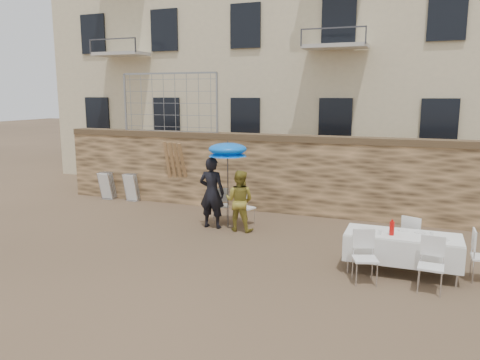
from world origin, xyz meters
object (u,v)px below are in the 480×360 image
(couple_chair_left, at_px, (221,205))
(chair_stack_left, at_px, (110,185))
(banquet_table, at_px, (403,236))
(woman_dress, at_px, (239,201))
(man_suit, at_px, (212,193))
(soda_bottle, at_px, (392,228))
(chair_stack_right, at_px, (133,187))
(umbrella, at_px, (228,152))
(table_chair_back, at_px, (414,238))
(table_chair_front_left, at_px, (365,258))
(table_chair_front_right, at_px, (431,266))
(couple_chair_right, at_px, (245,207))

(couple_chair_left, xyz_separation_m, chair_stack_left, (-4.53, 1.34, -0.02))
(banquet_table, bearing_deg, woman_dress, 158.40)
(man_suit, height_order, soda_bottle, man_suit)
(couple_chair_left, xyz_separation_m, chair_stack_right, (-3.63, 1.34, -0.02))
(man_suit, distance_m, umbrella, 1.13)
(woman_dress, distance_m, couple_chair_left, 0.97)
(chair_stack_left, bearing_deg, woman_dress, -19.69)
(table_chair_back, xyz_separation_m, chair_stack_right, (-8.49, 2.64, -0.02))
(soda_bottle, relative_size, chair_stack_right, 0.28)
(banquet_table, relative_size, chair_stack_left, 2.28)
(banquet_table, height_order, table_chair_front_left, table_chair_front_left)
(umbrella, bearing_deg, banquet_table, -21.15)
(table_chair_front_right, distance_m, chair_stack_left, 10.55)
(umbrella, height_order, banquet_table, umbrella)
(chair_stack_left, bearing_deg, table_chair_front_left, -25.99)
(couple_chair_left, distance_m, table_chair_front_right, 5.89)
(umbrella, height_order, couple_chair_right, umbrella)
(man_suit, relative_size, couple_chair_right, 1.90)
(man_suit, height_order, banquet_table, man_suit)
(table_chair_front_right, height_order, chair_stack_right, table_chair_front_right)
(table_chair_front_left, bearing_deg, couple_chair_right, 120.55)
(chair_stack_left, bearing_deg, man_suit, -22.64)
(couple_chair_left, height_order, chair_stack_right, couple_chair_left)
(umbrella, relative_size, chair_stack_right, 2.26)
(umbrella, height_order, soda_bottle, umbrella)
(couple_chair_left, bearing_deg, chair_stack_left, -44.25)
(man_suit, height_order, table_chair_front_right, man_suit)
(soda_bottle, distance_m, table_chair_front_right, 1.02)
(man_suit, bearing_deg, soda_bottle, 157.18)
(umbrella, bearing_deg, couple_chair_right, 56.31)
(couple_chair_left, height_order, table_chair_front_right, same)
(umbrella, bearing_deg, chair_stack_left, 160.05)
(banquet_table, relative_size, chair_stack_right, 2.28)
(table_chair_front_left, bearing_deg, chair_stack_right, 132.27)
(table_chair_front_left, relative_size, table_chair_back, 1.00)
(banquet_table, xyz_separation_m, table_chair_back, (0.20, 0.80, -0.25))
(couple_chair_right, xyz_separation_m, table_chair_back, (4.16, -1.30, 0.00))
(man_suit, height_order, table_chair_front_left, man_suit)
(woman_dress, xyz_separation_m, soda_bottle, (3.71, -1.70, 0.14))
(couple_chair_left, height_order, table_chair_front_left, same)
(woman_dress, height_order, table_chair_front_right, woman_dress)
(couple_chair_right, relative_size, soda_bottle, 3.69)
(woman_dress, xyz_separation_m, chair_stack_right, (-4.38, 1.89, -0.30))
(table_chair_back, relative_size, chair_stack_left, 1.04)
(man_suit, distance_m, table_chair_back, 4.94)
(woman_dress, relative_size, couple_chair_right, 1.59)
(umbrella, bearing_deg, soda_bottle, -23.89)
(banquet_table, bearing_deg, chair_stack_left, 159.49)
(table_chair_front_left, xyz_separation_m, table_chair_back, (0.80, 1.55, 0.00))
(woman_dress, height_order, couple_chair_left, woman_dress)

